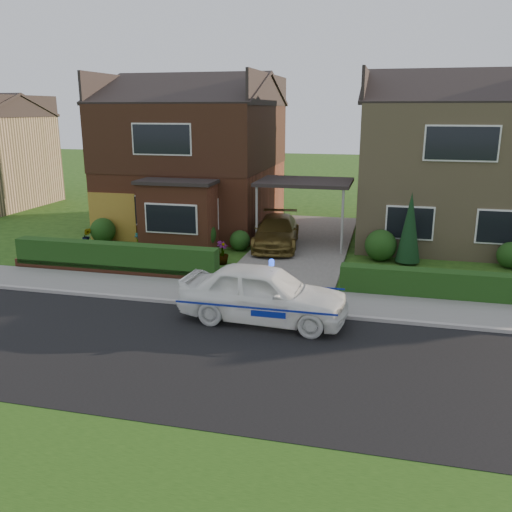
% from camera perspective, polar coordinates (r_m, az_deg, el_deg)
% --- Properties ---
extents(ground, '(120.00, 120.00, 0.00)m').
position_cam_1_polar(ground, '(12.84, -2.74, -10.61)').
color(ground, '#1F4412').
rests_on(ground, ground).
extents(road, '(60.00, 6.00, 0.02)m').
position_cam_1_polar(road, '(12.84, -2.74, -10.61)').
color(road, black).
rests_on(road, ground).
extents(kerb, '(60.00, 0.16, 0.12)m').
position_cam_1_polar(kerb, '(15.53, 0.45, -5.66)').
color(kerb, '#9E9993').
rests_on(kerb, ground).
extents(sidewalk, '(60.00, 2.00, 0.10)m').
position_cam_1_polar(sidewalk, '(16.49, 1.29, -4.43)').
color(sidewalk, slate).
rests_on(sidewalk, ground).
extents(grass_verge, '(60.00, 4.00, 0.01)m').
position_cam_1_polar(grass_verge, '(8.90, -12.73, -24.13)').
color(grass_verge, '#1F4412').
rests_on(grass_verge, ground).
extents(driveway, '(3.80, 12.00, 0.12)m').
position_cam_1_polar(driveway, '(23.00, 5.01, 1.23)').
color(driveway, '#666059').
rests_on(driveway, ground).
extents(house_left, '(7.50, 9.53, 7.25)m').
position_cam_1_polar(house_left, '(26.65, -6.41, 11.28)').
color(house_left, brown).
rests_on(house_left, ground).
extents(house_right, '(7.50, 8.06, 7.25)m').
position_cam_1_polar(house_right, '(25.26, 19.62, 9.96)').
color(house_right, '#9A865E').
rests_on(house_right, ground).
extents(carport_link, '(3.80, 3.00, 2.77)m').
position_cam_1_polar(carport_link, '(22.47, 5.15, 7.64)').
color(carport_link, black).
rests_on(carport_link, ground).
extents(garage_door, '(2.20, 0.10, 2.10)m').
position_cam_1_polar(garage_door, '(24.44, -14.85, 3.98)').
color(garage_door, olive).
rests_on(garage_door, ground).
extents(dwarf_wall, '(7.70, 0.25, 0.36)m').
position_cam_1_polar(dwarf_wall, '(19.51, -14.79, -1.41)').
color(dwarf_wall, brown).
rests_on(dwarf_wall, ground).
extents(hedge_left, '(7.50, 0.55, 0.90)m').
position_cam_1_polar(hedge_left, '(19.69, -14.55, -1.79)').
color(hedge_left, '#173A12').
rests_on(hedge_left, ground).
extents(hedge_right, '(7.50, 0.55, 0.80)m').
position_cam_1_polar(hedge_right, '(17.53, 21.14, -4.46)').
color(hedge_right, '#173A12').
rests_on(hedge_right, ground).
extents(shrub_left_far, '(1.08, 1.08, 1.08)m').
position_cam_1_polar(shrub_left_far, '(24.26, -15.81, 2.61)').
color(shrub_left_far, '#173A12').
rests_on(shrub_left_far, ground).
extents(shrub_left_mid, '(1.32, 1.32, 1.32)m').
position_cam_1_polar(shrub_left_mid, '(22.21, -5.90, 2.29)').
color(shrub_left_mid, '#173A12').
rests_on(shrub_left_mid, ground).
extents(shrub_left_near, '(0.84, 0.84, 0.84)m').
position_cam_1_polar(shrub_left_near, '(22.07, -1.70, 1.65)').
color(shrub_left_near, '#173A12').
rests_on(shrub_left_near, ground).
extents(shrub_right_near, '(1.20, 1.20, 1.20)m').
position_cam_1_polar(shrub_right_near, '(21.07, 12.99, 1.11)').
color(shrub_right_near, '#173A12').
rests_on(shrub_right_near, ground).
extents(shrub_right_mid, '(0.96, 0.96, 0.96)m').
position_cam_1_polar(shrub_right_mid, '(21.67, 25.21, 0.08)').
color(shrub_right_mid, '#173A12').
rests_on(shrub_right_mid, ground).
extents(conifer_a, '(0.90, 0.90, 2.60)m').
position_cam_1_polar(conifer_a, '(20.74, 15.86, 2.68)').
color(conifer_a, black).
rests_on(conifer_a, ground).
extents(police_car, '(4.20, 4.68, 1.72)m').
position_cam_1_polar(police_car, '(14.64, 0.79, -3.99)').
color(police_car, white).
rests_on(police_car, ground).
extents(driveway_car, '(2.23, 4.44, 1.24)m').
position_cam_1_polar(driveway_car, '(22.21, 2.17, 2.57)').
color(driveway_car, brown).
rests_on(driveway_car, driveway).
extents(potted_plant_a, '(0.39, 0.29, 0.68)m').
position_cam_1_polar(potted_plant_a, '(23.00, -12.25, 1.65)').
color(potted_plant_a, gray).
rests_on(potted_plant_a, ground).
extents(potted_plant_b, '(0.48, 0.44, 0.71)m').
position_cam_1_polar(potted_plant_b, '(24.13, -17.39, 1.97)').
color(potted_plant_b, gray).
rests_on(potted_plant_b, ground).
extents(potted_plant_c, '(0.62, 0.62, 0.86)m').
position_cam_1_polar(potted_plant_c, '(20.10, -3.60, 0.30)').
color(potted_plant_c, gray).
rests_on(potted_plant_c, ground).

